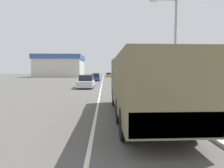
{
  "coord_description": "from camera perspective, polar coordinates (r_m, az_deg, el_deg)",
  "views": [
    {
      "loc": [
        0.41,
        5.3,
        2.1
      ],
      "look_at": [
        0.81,
        14.53,
        1.39
      ],
      "focal_mm": 28.0,
      "sensor_mm": 36.0,
      "label": 1
    }
  ],
  "objects": [
    {
      "name": "utility_box",
      "position": [
        10.5,
        31.2,
        -5.73
      ],
      "size": [
        0.55,
        0.45,
        0.7
      ],
      "color": "#3D7042",
      "rests_on": "grass_strip_right"
    },
    {
      "name": "pickup_truck",
      "position": [
        17.23,
        20.98,
        0.18
      ],
      "size": [
        2.03,
        5.28,
        1.94
      ],
      "color": "navy",
      "rests_on": "grass_strip_right"
    },
    {
      "name": "car_nearest_ahead",
      "position": [
        21.69,
        -8.39,
        0.66
      ],
      "size": [
        1.79,
        4.73,
        1.57
      ],
      "color": "#B7BABF",
      "rests_on": "ground"
    },
    {
      "name": "car_second_ahead",
      "position": [
        36.26,
        -5.44,
        2.08
      ],
      "size": [
        1.78,
        4.16,
        1.42
      ],
      "color": "navy",
      "rests_on": "ground"
    },
    {
      "name": "ground_plane",
      "position": [
        34.77,
        -3.17,
        0.93
      ],
      "size": [
        180.0,
        180.0,
        0.0
      ],
      "primitive_type": "plane",
      "color": "#565451"
    },
    {
      "name": "sidewalk_right",
      "position": [
        35.0,
        4.21,
        1.05
      ],
      "size": [
        1.8,
        120.0,
        0.12
      ],
      "color": "beige",
      "rests_on": "ground"
    },
    {
      "name": "car_third_ahead",
      "position": [
        50.54,
        -5.14,
        2.71
      ],
      "size": [
        1.91,
        3.9,
        1.37
      ],
      "color": "#336B3D",
      "rests_on": "ground"
    },
    {
      "name": "military_truck",
      "position": [
        7.86,
        9.41,
        0.4
      ],
      "size": [
        2.3,
        7.85,
        2.74
      ],
      "color": "#474C38",
      "rests_on": "ground"
    },
    {
      "name": "building_distant",
      "position": [
        62.36,
        -16.46,
        5.65
      ],
      "size": [
        15.21,
        13.24,
        7.22
      ],
      "color": "beige",
      "rests_on": "ground"
    },
    {
      "name": "grass_strip_right",
      "position": [
        35.79,
        11.23,
        0.97
      ],
      "size": [
        7.0,
        120.0,
        0.02
      ],
      "color": "#4C7538",
      "rests_on": "ground"
    },
    {
      "name": "lane_centre_stripe",
      "position": [
        34.77,
        -3.17,
        0.93
      ],
      "size": [
        0.12,
        120.0,
        0.0
      ],
      "color": "silver",
      "rests_on": "ground"
    },
    {
      "name": "car_fourth_ahead",
      "position": [
        58.32,
        -1.1,
        2.97
      ],
      "size": [
        1.73,
        4.58,
        1.43
      ],
      "color": "tan",
      "rests_on": "ground"
    },
    {
      "name": "lamp_post",
      "position": [
        11.57,
        18.91,
        13.45
      ],
      "size": [
        1.69,
        0.24,
        6.39
      ],
      "color": "gray",
      "rests_on": "sidewalk_right"
    }
  ]
}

